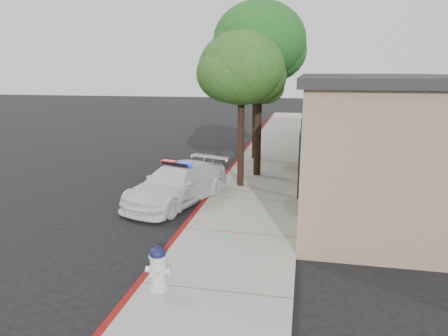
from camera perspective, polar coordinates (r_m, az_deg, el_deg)
ground at (r=11.43m, az=-6.20°, el=-9.14°), size 120.00×120.00×0.00m
sidewalk at (r=13.83m, az=3.91°, el=-4.69°), size 3.20×60.00×0.15m
red_curb at (r=14.10m, az=-2.32°, el=-4.29°), size 0.14×60.00×0.16m
clapboard_building at (r=19.48m, az=21.54°, el=5.90°), size 7.30×20.89×4.24m
police_car at (r=13.81m, az=-6.62°, el=-2.23°), size 3.19×4.88×1.43m
fire_hydrant at (r=8.29m, az=-9.30°, el=-13.76°), size 0.52×0.45×0.92m
street_tree_near at (r=14.86m, az=2.53°, el=13.44°), size 3.15×3.10×5.66m
street_tree_mid at (r=16.60m, az=5.05°, el=16.87°), size 3.67×3.72×6.93m
street_tree_far at (r=19.88m, az=4.51°, el=11.72°), size 2.69×2.55×4.83m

